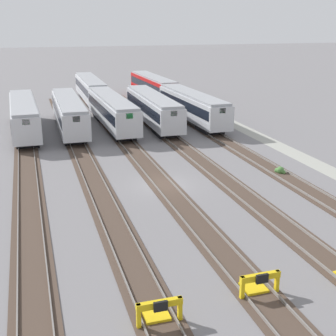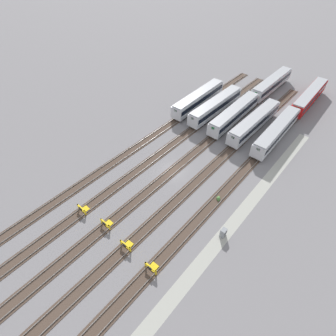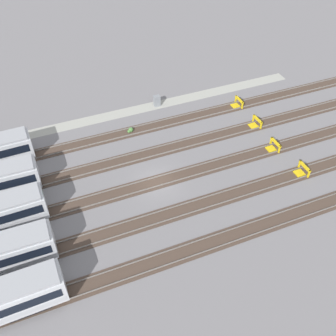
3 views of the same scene
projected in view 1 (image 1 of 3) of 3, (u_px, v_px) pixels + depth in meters
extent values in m
plane|color=slate|center=(163.00, 185.00, 36.41)|extent=(400.00, 400.00, 0.00)
cube|color=#9E9E93|center=(325.00, 168.00, 40.44)|extent=(54.00, 2.00, 0.01)
cube|color=#47382D|center=(278.00, 173.00, 39.18)|extent=(90.00, 2.23, 0.06)
cube|color=slate|center=(270.00, 172.00, 38.95)|extent=(90.00, 0.07, 0.15)
cube|color=slate|center=(286.00, 171.00, 39.35)|extent=(90.00, 0.07, 0.15)
cube|color=#47382D|center=(223.00, 178.00, 37.79)|extent=(90.00, 2.23, 0.06)
cube|color=slate|center=(214.00, 178.00, 37.56)|extent=(90.00, 0.07, 0.15)
cube|color=slate|center=(231.00, 176.00, 37.96)|extent=(90.00, 0.07, 0.15)
cube|color=#47382D|center=(163.00, 185.00, 36.40)|extent=(90.00, 2.24, 0.06)
cube|color=slate|center=(154.00, 184.00, 36.17)|extent=(90.00, 0.07, 0.15)
cube|color=slate|center=(172.00, 182.00, 36.56)|extent=(90.00, 0.07, 0.15)
cube|color=#47382D|center=(98.00, 191.00, 35.00)|extent=(90.00, 2.23, 0.06)
cube|color=slate|center=(89.00, 191.00, 34.77)|extent=(90.00, 0.07, 0.15)
cube|color=slate|center=(108.00, 189.00, 35.17)|extent=(90.00, 0.07, 0.15)
cube|color=#47382D|center=(29.00, 198.00, 33.61)|extent=(90.00, 2.23, 0.06)
cube|color=slate|center=(18.00, 198.00, 33.38)|extent=(90.00, 0.07, 0.15)
cube|color=slate|center=(39.00, 196.00, 33.78)|extent=(90.00, 0.07, 0.15)
cube|color=#B71414|center=(153.00, 86.00, 75.13)|extent=(18.06, 3.25, 2.70)
cube|color=black|center=(153.00, 84.00, 75.04)|extent=(17.35, 3.27, 1.08)
cube|color=#A80505|center=(153.00, 91.00, 75.36)|extent=(17.70, 3.27, 0.54)
cube|color=#999BA0|center=(153.00, 77.00, 74.68)|extent=(17.52, 2.95, 0.30)
cube|color=#1E843D|center=(139.00, 74.00, 82.94)|extent=(0.10, 0.70, 0.56)
cube|color=#1E843D|center=(171.00, 87.00, 66.72)|extent=(0.10, 0.70, 0.56)
cube|color=black|center=(144.00, 92.00, 80.70)|extent=(3.65, 2.33, 0.70)
cube|color=black|center=(164.00, 102.00, 70.60)|extent=(3.65, 2.33, 0.70)
cube|color=silver|center=(91.00, 89.00, 72.61)|extent=(18.02, 2.94, 2.70)
cube|color=black|center=(90.00, 87.00, 72.51)|extent=(17.30, 2.97, 1.08)
cube|color=#B2B5BA|center=(91.00, 94.00, 72.84)|extent=(17.66, 2.97, 0.54)
cube|color=#999BA0|center=(90.00, 79.00, 72.15)|extent=(17.48, 2.66, 0.30)
cube|color=#1E843D|center=(83.00, 76.00, 80.50)|extent=(0.09, 0.70, 0.56)
cube|color=#1E843D|center=(99.00, 90.00, 64.11)|extent=(0.09, 0.70, 0.56)
cube|color=black|center=(87.00, 94.00, 78.22)|extent=(3.62, 2.27, 0.70)
cube|color=black|center=(96.00, 106.00, 68.02)|extent=(3.62, 2.27, 0.70)
cube|color=silver|center=(192.00, 106.00, 58.15)|extent=(18.07, 3.25, 2.70)
cube|color=black|center=(192.00, 103.00, 58.05)|extent=(17.35, 3.28, 1.08)
cube|color=#B2B5BA|center=(192.00, 112.00, 58.37)|extent=(17.71, 3.28, 0.54)
cube|color=#999BA0|center=(192.00, 94.00, 57.69)|extent=(17.52, 2.96, 0.30)
cube|color=#1E843D|center=(169.00, 88.00, 65.95)|extent=(0.10, 0.70, 0.56)
cube|color=#1E843D|center=(223.00, 111.00, 49.74)|extent=(0.10, 0.70, 0.56)
cube|color=black|center=(177.00, 111.00, 63.71)|extent=(3.66, 2.33, 0.70)
cube|color=black|center=(209.00, 129.00, 53.61)|extent=(3.66, 2.33, 0.70)
cube|color=silver|center=(153.00, 108.00, 56.74)|extent=(18.04, 3.06, 2.70)
cube|color=black|center=(153.00, 105.00, 56.64)|extent=(17.32, 3.09, 1.08)
cube|color=#B2B5BA|center=(153.00, 114.00, 56.97)|extent=(17.68, 3.09, 0.54)
cube|color=#999BA0|center=(153.00, 96.00, 56.29)|extent=(17.50, 2.78, 0.30)
cube|color=#1E843D|center=(137.00, 90.00, 64.65)|extent=(0.09, 0.70, 0.56)
cube|color=#1E843D|center=(174.00, 113.00, 48.23)|extent=(0.09, 0.70, 0.56)
cube|color=black|center=(143.00, 113.00, 62.37)|extent=(3.63, 2.29, 0.70)
cube|color=black|center=(165.00, 132.00, 52.15)|extent=(3.63, 2.29, 0.70)
cube|color=silver|center=(24.00, 115.00, 52.58)|extent=(18.06, 3.23, 2.70)
cube|color=black|center=(24.00, 112.00, 52.49)|extent=(17.34, 3.25, 1.08)
cube|color=#B2B5BA|center=(24.00, 122.00, 52.81)|extent=(17.70, 3.25, 0.54)
cube|color=#999BA0|center=(23.00, 102.00, 52.13)|extent=(17.52, 2.94, 0.30)
cube|color=#1E843D|center=(21.00, 95.00, 60.39)|extent=(0.10, 0.70, 0.56)
cube|color=#1E843D|center=(26.00, 122.00, 44.17)|extent=(0.10, 0.70, 0.56)
cube|color=black|center=(24.00, 120.00, 58.15)|extent=(3.65, 2.33, 0.70)
cube|color=black|center=(27.00, 141.00, 48.05)|extent=(3.65, 2.33, 0.70)
cube|color=silver|center=(112.00, 110.00, 55.36)|extent=(18.05, 3.16, 2.70)
cube|color=black|center=(112.00, 108.00, 55.26)|extent=(17.33, 3.19, 1.08)
cube|color=#B2B5BA|center=(112.00, 117.00, 55.59)|extent=(17.69, 3.19, 0.54)
cube|color=#999BA0|center=(111.00, 98.00, 54.90)|extent=(17.51, 2.87, 0.30)
cube|color=#1E843D|center=(98.00, 91.00, 63.17)|extent=(0.09, 0.70, 0.56)
cube|color=#1E843D|center=(129.00, 116.00, 46.93)|extent=(0.09, 0.70, 0.56)
cube|color=black|center=(104.00, 116.00, 60.93)|extent=(3.64, 2.31, 0.70)
cube|color=black|center=(123.00, 135.00, 50.81)|extent=(3.64, 2.31, 0.70)
cube|color=silver|center=(69.00, 113.00, 53.97)|extent=(18.03, 2.97, 2.70)
cube|color=black|center=(69.00, 110.00, 53.87)|extent=(17.31, 3.00, 1.08)
cube|color=#B2B5BA|center=(69.00, 119.00, 54.20)|extent=(17.67, 2.99, 0.54)
cube|color=#999BA0|center=(68.00, 100.00, 53.52)|extent=(17.48, 2.68, 0.30)
cube|color=#1E843D|center=(63.00, 93.00, 61.86)|extent=(0.09, 0.70, 0.56)
cube|color=#1E843D|center=(76.00, 119.00, 45.47)|extent=(0.09, 0.70, 0.56)
cube|color=black|center=(66.00, 118.00, 59.59)|extent=(3.62, 2.27, 0.70)
cube|color=black|center=(75.00, 138.00, 49.38)|extent=(3.62, 2.27, 0.70)
cube|color=gold|center=(242.00, 288.00, 21.35)|extent=(0.18, 0.18, 1.15)
cube|color=gold|center=(277.00, 282.00, 21.88)|extent=(0.18, 0.18, 1.15)
cube|color=gold|center=(260.00, 277.00, 21.48)|extent=(0.28, 2.00, 0.30)
cube|color=gold|center=(254.00, 288.00, 22.26)|extent=(1.12, 1.10, 0.18)
cube|color=black|center=(262.00, 279.00, 21.32)|extent=(0.13, 0.60, 0.44)
cube|color=gold|center=(139.00, 317.00, 19.30)|extent=(0.18, 0.18, 1.15)
cube|color=gold|center=(180.00, 309.00, 19.81)|extent=(0.18, 0.18, 1.15)
cube|color=gold|center=(159.00, 304.00, 19.43)|extent=(0.25, 2.00, 0.30)
cube|color=gold|center=(156.00, 315.00, 20.21)|extent=(1.11, 1.09, 0.18)
cube|color=black|center=(161.00, 306.00, 19.27)|extent=(0.12, 0.60, 0.44)
sphere|color=#4C7F3D|center=(280.00, 170.00, 39.02)|extent=(0.64, 0.64, 0.64)
sphere|color=#4C7F3D|center=(277.00, 171.00, 39.29)|extent=(0.44, 0.44, 0.44)
sphere|color=#4C7F3D|center=(283.00, 172.00, 38.91)|extent=(0.36, 0.36, 0.36)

